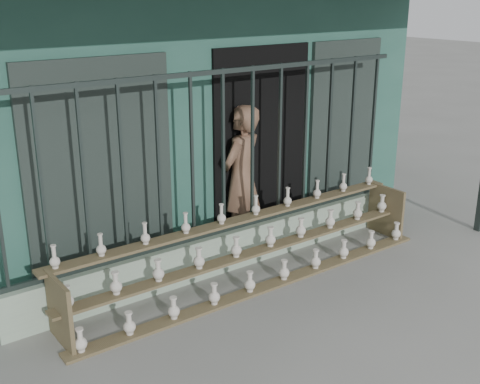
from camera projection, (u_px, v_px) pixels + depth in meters
ground at (301, 316)px, 5.85m from camera, size 60.00×60.00×0.00m
workshop_building at (106, 92)px, 8.56m from camera, size 7.40×6.60×3.21m
parapet_wall at (224, 250)px, 6.77m from camera, size 5.00×0.20×0.45m
security_fence at (223, 154)px, 6.41m from camera, size 5.00×0.04×1.80m
shelf_rack at (254, 249)px, 6.47m from camera, size 4.50×0.68×0.85m
elderly_woman at (242, 179)px, 7.12m from camera, size 0.76×0.64×1.77m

